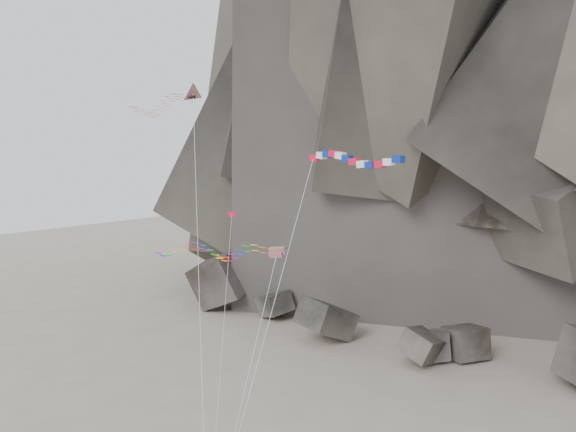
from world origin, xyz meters
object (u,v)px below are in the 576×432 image
Objects in this scene: banner_kite at (351,162)px; pennant_kite at (228,269)px; parafoil_kite at (209,251)px; delta_kite at (157,106)px.

banner_kite is 1.27× the size of pennant_kite.
parafoil_kite is at bearing -165.94° from banner_kite.
banner_kite is (20.44, -1.59, -4.12)m from delta_kite.
banner_kite is at bearing 14.80° from delta_kite.
parafoil_kite is at bearing 4.70° from delta_kite.
banner_kite reaches higher than parafoil_kite.
pennant_kite is (-9.62, -1.18, -7.73)m from banner_kite.
delta_kite is 1.72× the size of parafoil_kite.
delta_kite is 1.24× the size of banner_kite.
parafoil_kite is 2.73m from pennant_kite.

